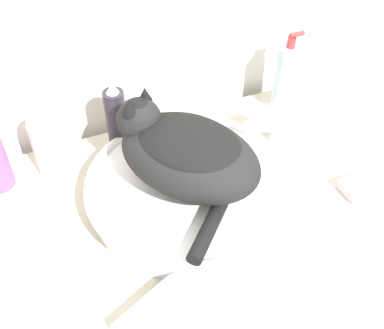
{
  "coord_description": "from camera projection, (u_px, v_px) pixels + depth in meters",
  "views": [
    {
      "loc": [
        -0.22,
        -0.37,
        1.57
      ],
      "look_at": [
        0.04,
        0.24,
        0.93
      ],
      "focal_mm": 45.0,
      "sensor_mm": 36.0,
      "label": 1
    }
  ],
  "objects": [
    {
      "name": "hairspray_can_black",
      "position": [
        117.0,
        122.0,
        1.05
      ],
      "size": [
        0.05,
        0.05,
        0.18
      ],
      "color": "#28232D",
      "rests_on": "vanity_counter"
    },
    {
      "name": "cat",
      "position": [
        185.0,
        151.0,
        0.91
      ],
      "size": [
        0.33,
        0.38,
        0.16
      ],
      "rotation": [
        0.0,
        0.0,
        2.18
      ],
      "color": "black",
      "rests_on": "sink_basin"
    },
    {
      "name": "cream_tube",
      "position": [
        155.0,
        301.0,
        0.81
      ],
      "size": [
        0.16,
        0.1,
        0.04
      ],
      "rotation": [
        0.0,
        0.0,
        0.41
      ],
      "color": "silver",
      "rests_on": "vanity_counter"
    },
    {
      "name": "soap_pump_bottle",
      "position": [
        286.0,
        78.0,
        1.17
      ],
      "size": [
        0.06,
        0.06,
        0.21
      ],
      "color": "silver",
      "rests_on": "vanity_counter"
    },
    {
      "name": "faucet",
      "position": [
        273.0,
        127.0,
        1.07
      ],
      "size": [
        0.13,
        0.07,
        0.12
      ],
      "rotation": [
        0.0,
        0.0,
        -2.84
      ],
      "color": "silver",
      "rests_on": "vanity_counter"
    },
    {
      "name": "soap_bar",
      "position": [
        357.0,
        188.0,
        1.01
      ],
      "size": [
        0.06,
        0.06,
        0.02
      ],
      "color": "silver",
      "rests_on": "vanity_counter"
    },
    {
      "name": "deodorant_stick",
      "position": [
        42.0,
        143.0,
        1.01
      ],
      "size": [
        0.05,
        0.05,
        0.16
      ],
      "color": "white",
      "rests_on": "vanity_counter"
    },
    {
      "name": "vanity_counter",
      "position": [
        176.0,
        303.0,
        1.28
      ],
      "size": [
        1.04,
        0.53,
        0.82
      ],
      "color": "#B2A893",
      "rests_on": "ground_plane"
    },
    {
      "name": "sink_basin",
      "position": [
        190.0,
        188.0,
        0.98
      ],
      "size": [
        0.42,
        0.42,
        0.06
      ],
      "color": "white",
      "rests_on": "vanity_counter"
    }
  ]
}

